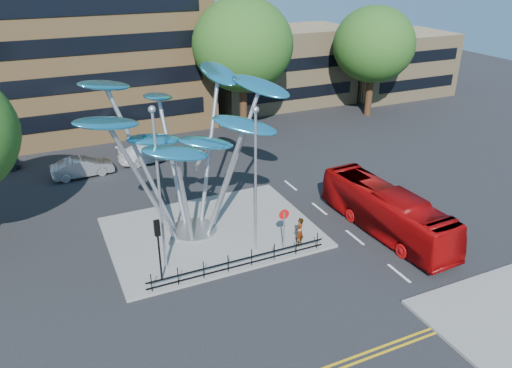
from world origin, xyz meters
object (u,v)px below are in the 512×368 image
tree_right (243,45)px  parked_car_mid (82,167)px  pedestrian (299,231)px  parked_car_right (150,152)px  red_bus (386,211)px  traffic_light_island (158,238)px  tree_far (374,45)px  street_lamp_left (158,177)px  leaf_sculpture (185,123)px  no_entry_sign_island (284,222)px  street_lamp_right (256,169)px

tree_right → parked_car_mid: tree_right is taller
pedestrian → parked_car_right: (-4.52, 16.44, -0.26)m
tree_right → red_bus: tree_right is taller
parked_car_right → parked_car_mid: bearing=93.4°
traffic_light_island → pedestrian: 8.16m
tree_far → traffic_light_island: (-27.00, -19.50, -4.49)m
street_lamp_left → pedestrian: size_ratio=5.20×
street_lamp_left → parked_car_right: 16.39m
traffic_light_island → leaf_sculpture: bearing=55.0°
street_lamp_left → parked_car_mid: bearing=99.3°
tree_right → pedestrian: (-5.00, -19.50, -7.04)m
leaf_sculpture → street_lamp_left: size_ratio=1.45×
parked_car_mid → street_lamp_left: bearing=-173.8°
tree_right → parked_car_mid: (-14.89, -4.00, -7.30)m
no_entry_sign_island → red_bus: bearing=-6.0°
tree_far → parked_car_right: tree_far is taller
leaf_sculpture → no_entry_sign_island: (4.07, -4.16, -5.06)m
leaf_sculpture → parked_car_right: 13.72m
parked_car_right → tree_far: bearing=-89.1°
tree_far → leaf_sculpture: (-24.07, -15.32, -0.23)m
tree_right → street_lamp_left: (-12.50, -18.50, -2.68)m
tree_right → street_lamp_right: bearing=-111.5°
traffic_light_island → parked_car_right: size_ratio=0.68×
pedestrian → tree_far: bearing=-167.3°
tree_far → street_lamp_left: size_ratio=1.23×
red_bus → tree_far: bearing=53.5°
tree_far → parked_car_mid: bearing=-172.1°
traffic_light_island → parked_car_right: 16.90m
leaf_sculpture → pedestrian: bearing=-39.5°
parked_car_mid → tree_right: bearing=-78.1°
tree_right → tree_far: tree_right is taller
tree_right → tree_far: 14.03m
pedestrian → traffic_light_island: bearing=-33.1°
tree_right → pedestrian: 21.33m
leaf_sculpture → street_lamp_right: 4.83m
traffic_light_island → no_entry_sign_island: (7.00, 0.02, -0.80)m
street_lamp_left → parked_car_mid: street_lamp_left is taller
traffic_light_island → pedestrian: traffic_light_island is taller
parked_car_right → no_entry_sign_island: bearing=-174.4°
leaf_sculpture → traffic_light_island: leaf_sculpture is taller
parked_car_mid → no_entry_sign_island: bearing=-153.3°
parked_car_right → leaf_sculpture: bearing=171.0°
street_lamp_left → no_entry_sign_island: size_ratio=3.59×
tree_far → pedestrian: (-19.00, -19.50, -6.11)m
leaf_sculpture → traffic_light_island: 6.65m
street_lamp_right → parked_car_mid: street_lamp_right is taller
traffic_light_island → red_bus: (13.50, -0.67, -1.22)m
traffic_light_island → red_bus: bearing=-2.8°
street_lamp_left → parked_car_right: (2.98, 15.44, -4.62)m
traffic_light_island → pedestrian: size_ratio=2.02×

